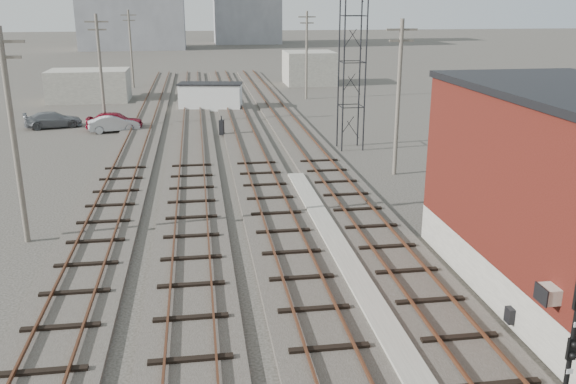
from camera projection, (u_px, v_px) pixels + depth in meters
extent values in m
plane|color=#282621|center=(244.00, 97.00, 65.80)|extent=(320.00, 320.00, 0.00)
cube|color=#332D28|center=(298.00, 136.00, 46.30)|extent=(3.20, 90.00, 0.20)
cube|color=#4C2816|center=(289.00, 134.00, 46.13)|extent=(0.07, 90.00, 0.12)
cube|color=#4C2816|center=(308.00, 133.00, 46.33)|extent=(0.07, 90.00, 0.12)
cube|color=#332D28|center=(246.00, 138.00, 45.73)|extent=(3.20, 90.00, 0.20)
cube|color=#4C2816|center=(236.00, 135.00, 45.56)|extent=(0.07, 90.00, 0.12)
cube|color=#4C2816|center=(255.00, 135.00, 45.77)|extent=(0.07, 90.00, 0.12)
cube|color=#332D28|center=(192.00, 140.00, 45.17)|extent=(3.20, 90.00, 0.20)
cube|color=#4C2816|center=(182.00, 137.00, 45.00)|extent=(0.07, 90.00, 0.12)
cube|color=#4C2816|center=(202.00, 136.00, 45.20)|extent=(0.07, 90.00, 0.12)
cube|color=#332D28|center=(137.00, 141.00, 44.60)|extent=(3.20, 90.00, 0.20)
cube|color=#4C2816|center=(127.00, 139.00, 44.44)|extent=(0.07, 90.00, 0.12)
cube|color=#4C2816|center=(147.00, 138.00, 44.64)|extent=(0.07, 90.00, 0.12)
cube|color=gray|center=(356.00, 279.00, 22.41)|extent=(0.90, 28.00, 0.26)
cube|color=gray|center=(565.00, 275.00, 21.32)|extent=(6.00, 12.00, 1.50)
cube|color=beige|center=(548.00, 294.00, 16.65)|extent=(0.45, 0.62, 0.45)
cube|color=black|center=(510.00, 315.00, 19.07)|extent=(0.20, 0.35, 0.50)
cylinder|color=black|center=(345.00, 40.00, 39.92)|extent=(0.10, 0.10, 15.00)
cylinder|color=black|center=(367.00, 40.00, 40.13)|extent=(0.10, 0.10, 15.00)
cylinder|color=black|center=(339.00, 38.00, 41.34)|extent=(0.10, 0.10, 15.00)
cylinder|color=black|center=(361.00, 38.00, 41.55)|extent=(0.10, 0.10, 15.00)
cylinder|color=#595147|center=(14.00, 139.00, 24.93)|extent=(0.24, 0.24, 9.00)
cube|color=#595147|center=(1.00, 42.00, 23.77)|extent=(1.80, 0.12, 0.12)
cube|color=#595147|center=(3.00, 57.00, 23.95)|extent=(1.40, 0.12, 0.12)
cylinder|color=#595147|center=(101.00, 72.00, 48.53)|extent=(0.24, 0.24, 9.00)
cube|color=#595147|center=(96.00, 22.00, 47.37)|extent=(1.80, 0.12, 0.12)
cube|color=#595147|center=(97.00, 30.00, 47.55)|extent=(1.40, 0.12, 0.12)
cylinder|color=#595147|center=(131.00, 49.00, 72.13)|extent=(0.24, 0.24, 9.00)
cube|color=#595147|center=(128.00, 15.00, 70.96)|extent=(1.80, 0.12, 0.12)
cube|color=#595147|center=(129.00, 20.00, 71.14)|extent=(1.40, 0.12, 0.12)
cylinder|color=#595147|center=(398.00, 99.00, 35.16)|extent=(0.24, 0.24, 9.00)
cube|color=#595147|center=(402.00, 30.00, 34.00)|extent=(1.80, 0.12, 0.12)
cube|color=#595147|center=(401.00, 41.00, 34.18)|extent=(1.40, 0.12, 0.12)
cylinder|color=#595147|center=(307.00, 56.00, 63.48)|extent=(0.24, 0.24, 9.00)
cube|color=#595147|center=(307.00, 17.00, 62.31)|extent=(1.80, 0.12, 0.12)
cube|color=#595147|center=(307.00, 23.00, 62.49)|extent=(1.40, 0.12, 0.12)
cube|color=gray|center=(89.00, 85.00, 63.06)|extent=(8.00, 5.00, 3.20)
cube|color=gray|center=(309.00, 68.00, 75.91)|extent=(6.00, 6.00, 4.00)
cylinder|color=black|center=(573.00, 339.00, 14.64)|extent=(0.13, 0.13, 4.28)
cube|color=black|center=(572.00, 349.00, 14.71)|extent=(0.24, 0.09, 0.59)
cube|color=white|center=(570.00, 371.00, 14.82)|extent=(0.17, 0.02, 0.13)
cube|color=black|center=(222.00, 128.00, 46.59)|extent=(0.43, 0.43, 1.14)
cylinder|color=black|center=(221.00, 118.00, 46.37)|extent=(0.09, 0.09, 0.34)
cube|color=silver|center=(211.00, 97.00, 58.14)|extent=(6.13, 3.39, 2.42)
cube|color=black|center=(210.00, 84.00, 57.77)|extent=(6.36, 3.62, 0.12)
imported|color=maroon|center=(115.00, 121.00, 48.87)|extent=(4.49, 2.01, 1.50)
imported|color=#ADB1B5|center=(114.00, 124.00, 48.28)|extent=(4.14, 2.19, 1.30)
imported|color=slate|center=(53.00, 120.00, 49.88)|extent=(4.81, 2.97, 1.30)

